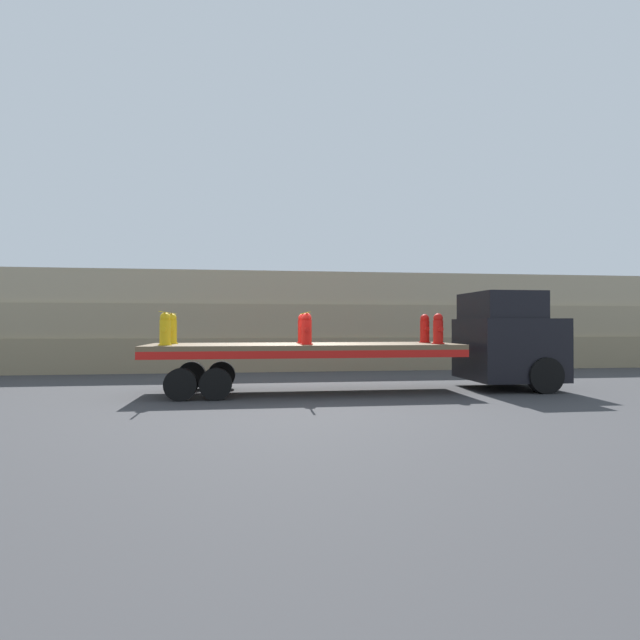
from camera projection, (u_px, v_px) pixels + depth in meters
The scene contains 12 objects.
ground_plane at pixel (304, 392), 14.16m from camera, with size 120.00×120.00×0.00m, color #38383A.
rock_cliff at pixel (286, 321), 21.98m from camera, with size 60.00×3.30×4.17m.
truck_cab at pixel (510, 340), 15.01m from camera, with size 2.55×2.63×2.89m.
flatbed_trailer at pixel (284, 353), 14.09m from camera, with size 8.71×2.63×1.38m.
fire_hydrant_yellow_near_0 at pixel (165, 329), 13.12m from camera, with size 0.35×0.50×0.87m.
fire_hydrant_yellow_far_0 at pixel (172, 329), 14.23m from camera, with size 0.35×0.50×0.87m.
fire_hydrant_red_near_1 at pixel (307, 329), 13.63m from camera, with size 0.35×0.50×0.87m.
fire_hydrant_red_far_1 at pixel (303, 329), 14.73m from camera, with size 0.35×0.50×0.87m.
fire_hydrant_red_near_2 at pixel (438, 329), 14.13m from camera, with size 0.35×0.50×0.87m.
fire_hydrant_red_far_2 at pixel (425, 329), 15.23m from camera, with size 0.35×0.50×0.87m.
cargo_strap_rear at pixel (169, 313), 13.68m from camera, with size 0.05×2.73×0.01m.
cargo_strap_middle at pixel (305, 313), 14.18m from camera, with size 0.05×2.73×0.01m.
Camera 1 is at (-1.46, -14.11, 1.91)m, focal length 28.00 mm.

